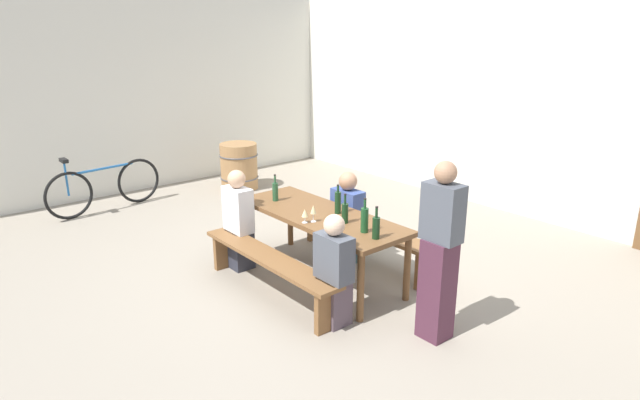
{
  "coord_description": "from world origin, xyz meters",
  "views": [
    {
      "loc": [
        4.17,
        -3.52,
        2.64
      ],
      "look_at": [
        0.0,
        0.0,
        0.9
      ],
      "focal_mm": 30.15,
      "sensor_mm": 36.0,
      "label": 1
    }
  ],
  "objects_px": {
    "wine_bottle_0": "(376,227)",
    "seated_guest_near_0": "(239,222)",
    "tasting_table": "(320,220)",
    "seated_guest_near_1": "(334,273)",
    "wine_glass_0": "(305,214)",
    "seated_guest_far_0": "(347,219)",
    "standing_host": "(439,255)",
    "bench_far": "(365,233)",
    "parked_bicycle_0": "(104,187)",
    "wine_bottle_4": "(345,212)",
    "wine_bottle_2": "(365,219)",
    "wine_bottle_3": "(338,202)",
    "wine_barrel": "(239,166)",
    "bench_near": "(269,264)",
    "wine_bottle_1": "(275,191)",
    "wine_glass_1": "(313,210)"
  },
  "relations": [
    {
      "from": "wine_bottle_3",
      "to": "wine_glass_1",
      "type": "distance_m",
      "value": 0.37
    },
    {
      "from": "seated_guest_far_0",
      "to": "parked_bicycle_0",
      "type": "xyz_separation_m",
      "value": [
        -3.73,
        -1.53,
        -0.15
      ]
    },
    {
      "from": "bench_near",
      "to": "bench_far",
      "type": "bearing_deg",
      "value": 90.0
    },
    {
      "from": "seated_guest_far_0",
      "to": "bench_near",
      "type": "bearing_deg",
      "value": 6.47
    },
    {
      "from": "parked_bicycle_0",
      "to": "wine_glass_1",
      "type": "bearing_deg",
      "value": -86.14
    },
    {
      "from": "wine_bottle_3",
      "to": "standing_host",
      "type": "xyz_separation_m",
      "value": [
        1.47,
        -0.15,
        -0.09
      ]
    },
    {
      "from": "standing_host",
      "to": "bench_far",
      "type": "bearing_deg",
      "value": -23.47
    },
    {
      "from": "bench_far",
      "to": "parked_bicycle_0",
      "type": "relative_size",
      "value": 1.12
    },
    {
      "from": "wine_glass_0",
      "to": "parked_bicycle_0",
      "type": "xyz_separation_m",
      "value": [
        -4.0,
        -0.68,
        -0.48
      ]
    },
    {
      "from": "wine_bottle_1",
      "to": "wine_barrel",
      "type": "distance_m",
      "value": 3.23
    },
    {
      "from": "bench_far",
      "to": "wine_bottle_1",
      "type": "xyz_separation_m",
      "value": [
        -0.67,
        -0.79,
        0.51
      ]
    },
    {
      "from": "tasting_table",
      "to": "seated_guest_near_1",
      "type": "distance_m",
      "value": 1.0
    },
    {
      "from": "wine_bottle_1",
      "to": "bench_far",
      "type": "bearing_deg",
      "value": 49.58
    },
    {
      "from": "seated_guest_near_1",
      "to": "seated_guest_far_0",
      "type": "bearing_deg",
      "value": 42.12
    },
    {
      "from": "bench_near",
      "to": "wine_barrel",
      "type": "distance_m",
      "value": 4.06
    },
    {
      "from": "bench_near",
      "to": "wine_glass_0",
      "type": "height_order",
      "value": "wine_glass_0"
    },
    {
      "from": "standing_host",
      "to": "wine_barrel",
      "type": "xyz_separation_m",
      "value": [
        -5.18,
        1.21,
        -0.4
      ]
    },
    {
      "from": "wine_bottle_0",
      "to": "seated_guest_far_0",
      "type": "height_order",
      "value": "seated_guest_far_0"
    },
    {
      "from": "tasting_table",
      "to": "wine_bottle_4",
      "type": "bearing_deg",
      "value": 0.17
    },
    {
      "from": "seated_guest_near_0",
      "to": "standing_host",
      "type": "height_order",
      "value": "standing_host"
    },
    {
      "from": "wine_bottle_1",
      "to": "parked_bicycle_0",
      "type": "distance_m",
      "value": 3.36
    },
    {
      "from": "wine_bottle_2",
      "to": "wine_glass_0",
      "type": "height_order",
      "value": "wine_bottle_2"
    },
    {
      "from": "seated_guest_near_0",
      "to": "wine_bottle_1",
      "type": "bearing_deg",
      "value": -15.95
    },
    {
      "from": "wine_bottle_1",
      "to": "wine_bottle_4",
      "type": "distance_m",
      "value": 1.07
    },
    {
      "from": "tasting_table",
      "to": "wine_glass_0",
      "type": "relative_size",
      "value": 14.39
    },
    {
      "from": "bench_far",
      "to": "wine_barrel",
      "type": "distance_m",
      "value": 3.63
    },
    {
      "from": "wine_bottle_1",
      "to": "wine_bottle_2",
      "type": "relative_size",
      "value": 0.9
    },
    {
      "from": "wine_barrel",
      "to": "bench_near",
      "type": "bearing_deg",
      "value": -27.76
    },
    {
      "from": "standing_host",
      "to": "wine_barrel",
      "type": "bearing_deg",
      "value": -13.12
    },
    {
      "from": "tasting_table",
      "to": "standing_host",
      "type": "bearing_deg",
      "value": -0.16
    },
    {
      "from": "tasting_table",
      "to": "seated_guest_far_0",
      "type": "relative_size",
      "value": 1.93
    },
    {
      "from": "wine_bottle_1",
      "to": "standing_host",
      "type": "height_order",
      "value": "standing_host"
    },
    {
      "from": "wine_bottle_4",
      "to": "seated_guest_far_0",
      "type": "xyz_separation_m",
      "value": [
        -0.53,
        0.53,
        -0.34
      ]
    },
    {
      "from": "standing_host",
      "to": "parked_bicycle_0",
      "type": "relative_size",
      "value": 0.9
    },
    {
      "from": "wine_bottle_3",
      "to": "wine_glass_1",
      "type": "height_order",
      "value": "wine_bottle_3"
    },
    {
      "from": "wine_bottle_3",
      "to": "wine_glass_0",
      "type": "bearing_deg",
      "value": -89.5
    },
    {
      "from": "wine_bottle_1",
      "to": "wine_bottle_2",
      "type": "xyz_separation_m",
      "value": [
        1.38,
        0.07,
        0.02
      ]
    },
    {
      "from": "wine_bottle_1",
      "to": "wine_bottle_3",
      "type": "height_order",
      "value": "wine_bottle_3"
    },
    {
      "from": "seated_guest_near_1",
      "to": "wine_barrel",
      "type": "distance_m",
      "value": 4.75
    },
    {
      "from": "bench_near",
      "to": "wine_bottle_3",
      "type": "bearing_deg",
      "value": 81.7
    },
    {
      "from": "wine_bottle_4",
      "to": "bench_far",
      "type": "bearing_deg",
      "value": 119.87
    },
    {
      "from": "wine_bottle_4",
      "to": "tasting_table",
      "type": "bearing_deg",
      "value": -179.83
    },
    {
      "from": "bench_near",
      "to": "wine_bottle_0",
      "type": "relative_size",
      "value": 6.28
    },
    {
      "from": "seated_guest_near_1",
      "to": "parked_bicycle_0",
      "type": "height_order",
      "value": "seated_guest_near_1"
    },
    {
      "from": "tasting_table",
      "to": "wine_bottle_2",
      "type": "relative_size",
      "value": 6.07
    },
    {
      "from": "wine_glass_0",
      "to": "wine_glass_1",
      "type": "bearing_deg",
      "value": 68.93
    },
    {
      "from": "wine_glass_0",
      "to": "seated_guest_far_0",
      "type": "relative_size",
      "value": 0.13
    },
    {
      "from": "wine_bottle_0",
      "to": "seated_guest_near_0",
      "type": "relative_size",
      "value": 0.27
    },
    {
      "from": "wine_bottle_3",
      "to": "seated_guest_near_0",
      "type": "distance_m",
      "value": 1.19
    },
    {
      "from": "wine_bottle_2",
      "to": "seated_guest_far_0",
      "type": "bearing_deg",
      "value": 146.13
    }
  ]
}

